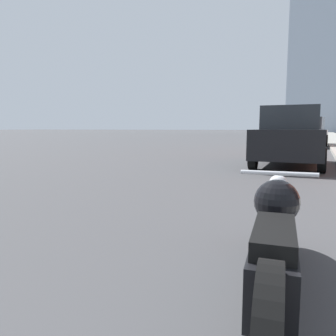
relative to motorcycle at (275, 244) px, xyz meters
name	(u,v)px	position (x,y,z in m)	size (l,w,h in m)	color
motorcycle	(275,244)	(0.00, 0.00, 0.00)	(0.62, 2.34, 0.75)	black
parked_car_black	(290,137)	(-0.53, 8.05, 0.47)	(1.91, 4.24, 1.71)	black
parked_car_white	(310,132)	(-0.26, 18.94, 0.49)	(2.05, 4.34, 1.73)	silver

